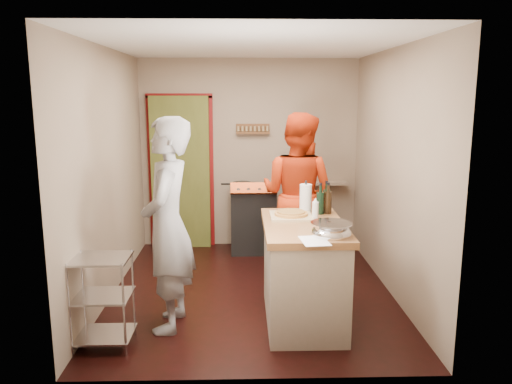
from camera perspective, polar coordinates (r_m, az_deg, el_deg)
floor at (r=5.59m, az=-0.49°, el=-11.13°), size 3.50×3.50×0.00m
back_wall at (r=7.05m, az=-5.99°, el=3.00°), size 3.00×0.44×2.60m
left_wall at (r=5.43m, az=-16.57°, el=1.99°), size 0.04×3.50×2.60m
right_wall at (r=5.48m, az=15.39°, el=2.13°), size 0.04×3.50×2.60m
ceiling at (r=5.20m, az=-0.53°, el=16.55°), size 3.00×3.50×0.02m
stove at (r=6.81m, az=-0.31°, el=-3.08°), size 0.60×0.63×1.00m
wire_shelving at (r=4.47m, az=-17.15°, el=-11.42°), size 0.48×0.40×0.80m
island at (r=4.75m, az=5.46°, el=-8.83°), size 0.74×1.36×1.26m
person_stripe at (r=4.54m, az=-10.06°, el=-3.76°), size 0.49×0.72×1.93m
person_red at (r=5.90m, az=4.75°, el=-0.27°), size 1.17×1.11×1.92m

